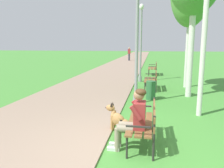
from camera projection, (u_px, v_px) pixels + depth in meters
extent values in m
plane|color=#478E38|center=(120.00, 151.00, 4.46)|extent=(120.00, 120.00, 0.00)
cube|color=gray|center=(129.00, 60.00, 28.10)|extent=(3.90, 60.00, 0.04)
cube|color=brown|center=(132.00, 123.00, 4.76)|extent=(0.14, 1.50, 0.04)
cube|color=brown|center=(140.00, 123.00, 4.72)|extent=(0.14, 1.50, 0.04)
cube|color=brown|center=(149.00, 124.00, 4.69)|extent=(0.14, 1.50, 0.04)
cube|color=brown|center=(154.00, 117.00, 4.65)|extent=(0.04, 1.50, 0.11)
cube|color=brown|center=(154.00, 109.00, 4.62)|extent=(0.04, 1.50, 0.11)
cylinder|color=#2D2B28|center=(133.00, 122.00, 5.47)|extent=(0.04, 0.04, 0.45)
cylinder|color=#2D2B28|center=(154.00, 115.00, 5.35)|extent=(0.04, 0.04, 0.85)
cube|color=#2D2B28|center=(142.00, 106.00, 5.36)|extent=(0.45, 0.04, 0.03)
cylinder|color=#2D2B28|center=(127.00, 147.00, 4.13)|extent=(0.04, 0.04, 0.45)
cylinder|color=#2D2B28|center=(154.00, 139.00, 4.01)|extent=(0.04, 0.04, 0.85)
cube|color=#2D2B28|center=(138.00, 127.00, 4.02)|extent=(0.45, 0.04, 0.03)
cube|color=brown|center=(146.00, 80.00, 10.42)|extent=(0.14, 1.50, 0.04)
cube|color=brown|center=(150.00, 80.00, 10.39)|extent=(0.14, 1.50, 0.04)
cube|color=brown|center=(154.00, 80.00, 10.36)|extent=(0.14, 1.50, 0.04)
cube|color=brown|center=(156.00, 77.00, 10.32)|extent=(0.04, 1.50, 0.11)
cube|color=brown|center=(156.00, 73.00, 10.29)|extent=(0.04, 1.50, 0.11)
cylinder|color=#2D2B28|center=(146.00, 82.00, 11.14)|extent=(0.04, 0.04, 0.45)
cylinder|color=#2D2B28|center=(156.00, 78.00, 11.02)|extent=(0.04, 0.04, 0.85)
cube|color=#2D2B28|center=(150.00, 74.00, 11.03)|extent=(0.45, 0.04, 0.03)
cylinder|color=#2D2B28|center=(145.00, 87.00, 9.80)|extent=(0.04, 0.04, 0.45)
cylinder|color=#2D2B28|center=(156.00, 83.00, 9.68)|extent=(0.04, 0.04, 0.85)
cube|color=#2D2B28|center=(150.00, 78.00, 9.69)|extent=(0.45, 0.04, 0.03)
cube|color=brown|center=(149.00, 68.00, 15.28)|extent=(0.14, 1.50, 0.04)
cube|color=brown|center=(152.00, 68.00, 15.25)|extent=(0.14, 1.50, 0.04)
cube|color=brown|center=(155.00, 68.00, 15.22)|extent=(0.14, 1.50, 0.04)
cube|color=brown|center=(156.00, 66.00, 15.18)|extent=(0.04, 1.50, 0.11)
cube|color=brown|center=(156.00, 64.00, 15.14)|extent=(0.04, 1.50, 0.11)
cylinder|color=#2D2B28|center=(149.00, 70.00, 15.99)|extent=(0.04, 0.04, 0.45)
cylinder|color=#2D2B28|center=(156.00, 68.00, 15.87)|extent=(0.04, 0.04, 0.85)
cube|color=#2D2B28|center=(152.00, 65.00, 15.89)|extent=(0.45, 0.04, 0.03)
cylinder|color=#2D2B28|center=(149.00, 73.00, 14.66)|extent=(0.04, 0.04, 0.45)
cylinder|color=#2D2B28|center=(156.00, 70.00, 14.54)|extent=(0.04, 0.04, 0.85)
cube|color=#2D2B28|center=(152.00, 67.00, 14.55)|extent=(0.45, 0.04, 0.03)
cylinder|color=gray|center=(129.00, 125.00, 4.55)|extent=(0.42, 0.14, 0.14)
cylinder|color=gray|center=(119.00, 135.00, 4.62)|extent=(0.11, 0.11, 0.47)
cube|color=silver|center=(115.00, 144.00, 4.67)|extent=(0.24, 0.09, 0.07)
cylinder|color=gray|center=(128.00, 129.00, 4.35)|extent=(0.42, 0.14, 0.14)
cylinder|color=gray|center=(117.00, 140.00, 4.43)|extent=(0.11, 0.11, 0.47)
cube|color=silver|center=(113.00, 149.00, 4.48)|extent=(0.24, 0.09, 0.07)
cube|color=maroon|center=(140.00, 115.00, 4.37)|extent=(0.22, 0.36, 0.52)
cylinder|color=maroon|center=(137.00, 107.00, 4.55)|extent=(0.25, 0.09, 0.30)
cylinder|color=maroon|center=(136.00, 113.00, 4.17)|extent=(0.25, 0.09, 0.30)
sphere|color=#A37556|center=(139.00, 95.00, 4.30)|extent=(0.21, 0.21, 0.21)
ellipsoid|color=#472D19|center=(141.00, 92.00, 4.29)|extent=(0.22, 0.23, 0.14)
ellipsoid|color=#B27F47|center=(124.00, 125.00, 5.40)|extent=(0.41, 0.35, 0.32)
ellipsoid|color=#B27F47|center=(118.00, 120.00, 5.44)|extent=(0.54, 0.33, 0.48)
ellipsoid|color=black|center=(120.00, 118.00, 5.41)|extent=(0.39, 0.26, 0.27)
cylinder|color=#B27F47|center=(114.00, 122.00, 5.56)|extent=(0.06, 0.06, 0.38)
cylinder|color=#B27F47|center=(112.00, 123.00, 5.45)|extent=(0.06, 0.06, 0.38)
cylinder|color=#B27F47|center=(114.00, 113.00, 5.45)|extent=(0.14, 0.19, 0.19)
ellipsoid|color=#B27F47|center=(111.00, 108.00, 5.46)|extent=(0.25, 0.19, 0.16)
cone|color=black|center=(107.00, 108.00, 5.50)|extent=(0.12, 0.11, 0.09)
cone|color=black|center=(113.00, 104.00, 5.47)|extent=(0.06, 0.06, 0.09)
cone|color=black|center=(111.00, 104.00, 5.39)|extent=(0.06, 0.06, 0.09)
cylinder|color=#B27F47|center=(131.00, 132.00, 5.35)|extent=(0.28, 0.10, 0.04)
cylinder|color=gray|center=(136.00, 99.00, 7.97)|extent=(0.20, 0.20, 0.30)
cylinder|color=gray|center=(137.00, 51.00, 7.68)|extent=(0.11, 0.11, 3.68)
cylinder|color=gray|center=(140.00, 79.00, 12.58)|extent=(0.20, 0.20, 0.30)
cylinder|color=gray|center=(141.00, 46.00, 12.26)|extent=(0.11, 0.11, 3.88)
ellipsoid|color=silver|center=(142.00, 7.00, 11.90)|extent=(0.24, 0.24, 0.32)
cylinder|color=silver|center=(204.00, 38.00, 6.27)|extent=(0.15, 0.15, 4.48)
cylinder|color=silver|center=(191.00, 50.00, 8.74)|extent=(0.22, 0.22, 3.66)
cylinder|color=silver|center=(187.00, 51.00, 10.68)|extent=(0.18, 0.18, 3.46)
cylinder|color=#2D6638|center=(151.00, 90.00, 8.56)|extent=(0.36, 0.36, 0.70)
cylinder|color=#383842|center=(129.00, 57.00, 27.63)|extent=(0.22, 0.22, 0.88)
cube|color=maroon|center=(129.00, 51.00, 27.50)|extent=(0.32, 0.20, 0.56)
sphere|color=tan|center=(129.00, 48.00, 27.43)|extent=(0.20, 0.20, 0.20)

